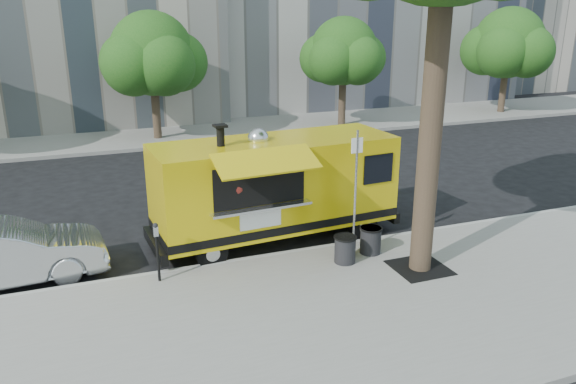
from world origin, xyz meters
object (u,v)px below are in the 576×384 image
at_px(sedan, 3,254).
at_px(trash_bin_right, 371,239).
at_px(food_truck, 275,186).
at_px(far_tree_d, 509,43).
at_px(sign_post, 356,186).
at_px(trash_bin_left, 345,249).
at_px(far_tree_b, 152,54).
at_px(far_tree_c, 344,51).
at_px(parking_meter, 157,245).

relative_size(sedan, trash_bin_right, 6.55).
bearing_deg(food_truck, sedan, 177.25).
bearing_deg(sedan, far_tree_d, -66.72).
xyz_separation_m(far_tree_d, sign_post, (-16.45, -14.15, -2.04)).
distance_m(sign_post, food_truck, 2.23).
xyz_separation_m(food_truck, trash_bin_left, (0.97, -2.09, -0.99)).
relative_size(sign_post, food_truck, 0.46).
relative_size(food_truck, trash_bin_right, 10.06).
bearing_deg(far_tree_b, far_tree_d, -0.30).
relative_size(far_tree_d, trash_bin_right, 8.73).
relative_size(far_tree_c, food_truck, 0.80).
distance_m(sedan, trash_bin_left, 7.51).
bearing_deg(trash_bin_right, sign_post, 163.99).
xyz_separation_m(far_tree_b, trash_bin_right, (2.95, -14.36, -3.34)).
distance_m(far_tree_b, trash_bin_left, 15.15).
distance_m(food_truck, trash_bin_left, 2.50).
bearing_deg(sedan, trash_bin_right, -105.99).
distance_m(far_tree_d, trash_bin_right, 21.74).
relative_size(parking_meter, food_truck, 0.21).
height_order(food_truck, sedan, food_truck).
height_order(food_truck, trash_bin_right, food_truck).
relative_size(far_tree_d, sedan, 1.33).
bearing_deg(sign_post, sedan, 168.55).
bearing_deg(trash_bin_right, parking_meter, 176.36).
height_order(far_tree_d, trash_bin_right, far_tree_d).
relative_size(far_tree_d, food_truck, 0.87).
relative_size(parking_meter, trash_bin_left, 2.10).
relative_size(far_tree_b, food_truck, 0.85).
bearing_deg(far_tree_b, sedan, -111.90).
relative_size(far_tree_b, trash_bin_right, 8.50).
height_order(far_tree_b, far_tree_c, far_tree_b).
bearing_deg(far_tree_b, parking_meter, -98.10).
distance_m(far_tree_b, food_truck, 12.81).
xyz_separation_m(far_tree_b, parking_meter, (-2.00, -14.05, -2.85)).
xyz_separation_m(far_tree_d, trash_bin_right, (-16.05, -14.26, -3.40)).
height_order(far_tree_b, parking_meter, far_tree_b).
height_order(far_tree_b, far_tree_d, far_tree_d).
height_order(far_tree_c, sedan, far_tree_c).
bearing_deg(far_tree_b, trash_bin_left, -81.63).
bearing_deg(far_tree_d, sign_post, -139.30).
height_order(parking_meter, trash_bin_left, parking_meter).
bearing_deg(far_tree_b, sign_post, -79.85).
xyz_separation_m(far_tree_c, sedan, (-14.10, -12.40, -3.02)).
xyz_separation_m(food_truck, trash_bin_right, (1.77, -1.83, -0.98)).
height_order(far_tree_d, parking_meter, far_tree_d).
bearing_deg(trash_bin_right, far_tree_b, 101.61).
distance_m(far_tree_c, trash_bin_right, 15.65).
relative_size(food_truck, trash_bin_left, 10.25).
distance_m(far_tree_b, sign_post, 14.61).
distance_m(trash_bin_left, trash_bin_right, 0.84).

